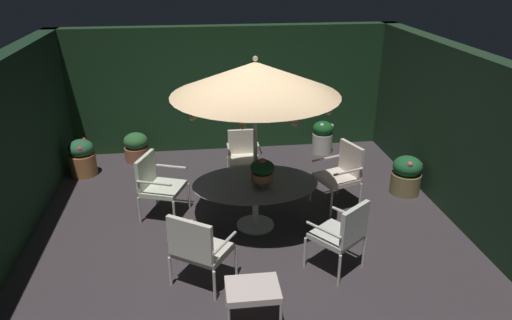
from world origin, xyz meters
TOP-DOWN VIEW (x-y plane):
  - ground_plane at (0.00, 0.00)m, footprint 6.84×6.77m
  - hedge_backdrop_rear at (0.00, 3.24)m, footprint 6.84×0.30m
  - hedge_backdrop_left at (-3.27, 0.00)m, footprint 0.30×6.77m
  - hedge_backdrop_right at (3.27, 0.00)m, footprint 0.30×6.77m
  - patio_dining_table at (0.13, -0.06)m, footprint 1.82×1.32m
  - patio_umbrella at (0.13, -0.06)m, footprint 2.28×2.28m
  - centerpiece_planter at (0.21, -0.20)m, footprint 0.34×0.34m
  - patio_chair_north at (-0.72, -1.34)m, footprint 0.85×0.82m
  - patio_chair_northeast at (1.07, -1.28)m, footprint 0.79×0.79m
  - patio_chair_east at (1.59, 0.46)m, footprint 0.75×0.77m
  - patio_chair_southeast at (0.12, 1.47)m, footprint 0.57×0.57m
  - patio_chair_south at (-1.31, 0.48)m, footprint 0.77×0.80m
  - ottoman_footrest at (-0.15, -1.99)m, footprint 0.59×0.47m
  - potted_plant_left_near at (-1.86, 2.68)m, footprint 0.47×0.47m
  - potted_plant_right_far at (2.79, 0.68)m, footprint 0.49×0.49m
  - potted_plant_back_center at (-2.77, 2.13)m, footprint 0.47×0.47m
  - potted_plant_back_right at (1.85, 2.62)m, footprint 0.42×0.41m

SIDE VIEW (x-z plane):
  - ground_plane at x=0.00m, z-range -0.02..0.00m
  - potted_plant_left_near at x=-1.86m, z-range 0.00..0.57m
  - potted_plant_right_far at x=2.79m, z-range 0.00..0.66m
  - potted_plant_back_center at x=-2.77m, z-range 0.00..0.68m
  - potted_plant_back_right at x=1.85m, z-range 0.01..0.67m
  - ottoman_footrest at x=-0.15m, z-range 0.16..0.58m
  - patio_chair_southeast at x=0.12m, z-range 0.08..1.00m
  - patio_chair_north at x=-0.72m, z-range 0.06..1.05m
  - patio_chair_south at x=-1.31m, z-range 0.07..1.05m
  - patio_chair_northeast at x=1.07m, z-range 0.08..1.07m
  - patio_chair_east at x=1.59m, z-range 0.08..1.09m
  - patio_dining_table at x=0.13m, z-range 0.25..0.97m
  - centerpiece_planter at x=0.21m, z-range 0.76..1.19m
  - hedge_backdrop_rear at x=0.00m, z-range 0.00..2.49m
  - hedge_backdrop_left at x=-3.27m, z-range 0.00..2.49m
  - hedge_backdrop_right at x=3.27m, z-range 0.00..2.49m
  - patio_umbrella at x=0.13m, z-range 0.97..3.51m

